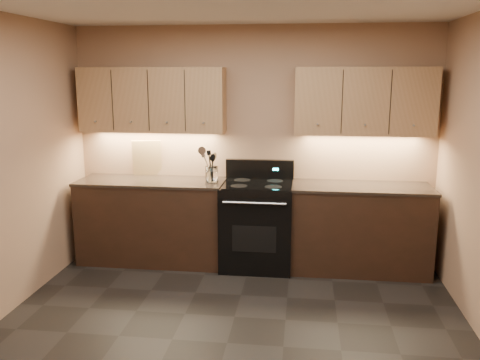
% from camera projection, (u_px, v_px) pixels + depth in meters
% --- Properties ---
extents(floor, '(4.00, 4.00, 0.00)m').
position_uv_depth(floor, '(227.00, 343.00, 4.01)').
color(floor, black).
rests_on(floor, ground).
extents(wall_back, '(4.00, 0.04, 2.60)m').
position_uv_depth(wall_back, '(253.00, 145.00, 5.68)').
color(wall_back, '#99755A').
rests_on(wall_back, ground).
extents(counter_left, '(1.62, 0.62, 0.93)m').
position_uv_depth(counter_left, '(153.00, 221.00, 5.70)').
color(counter_left, black).
rests_on(counter_left, ground).
extents(counter_right, '(1.46, 0.62, 0.93)m').
position_uv_depth(counter_right, '(360.00, 228.00, 5.42)').
color(counter_right, black).
rests_on(counter_right, ground).
extents(stove, '(0.76, 0.68, 1.14)m').
position_uv_depth(stove, '(257.00, 224.00, 5.53)').
color(stove, black).
rests_on(stove, ground).
extents(upper_cab_left, '(1.60, 0.30, 0.70)m').
position_uv_depth(upper_cab_left, '(152.00, 100.00, 5.57)').
color(upper_cab_left, tan).
rests_on(upper_cab_left, wall_back).
extents(upper_cab_right, '(1.44, 0.30, 0.70)m').
position_uv_depth(upper_cab_right, '(365.00, 101.00, 5.29)').
color(upper_cab_right, tan).
rests_on(upper_cab_right, wall_back).
extents(outlet_plate, '(0.08, 0.01, 0.12)m').
position_uv_depth(outlet_plate, '(141.00, 158.00, 5.87)').
color(outlet_plate, '#B2B5BA').
rests_on(outlet_plate, wall_back).
extents(utensil_crock, '(0.15, 0.15, 0.17)m').
position_uv_depth(utensil_crock, '(212.00, 175.00, 5.50)').
color(utensil_crock, white).
rests_on(utensil_crock, counter_left).
extents(cutting_board, '(0.34, 0.15, 0.41)m').
position_uv_depth(cutting_board, '(147.00, 158.00, 5.82)').
color(cutting_board, tan).
rests_on(cutting_board, counter_left).
extents(wooden_spoon, '(0.12, 0.09, 0.31)m').
position_uv_depth(wooden_spoon, '(209.00, 167.00, 5.48)').
color(wooden_spoon, tan).
rests_on(wooden_spoon, utensil_crock).
extents(black_spoon, '(0.09, 0.14, 0.31)m').
position_uv_depth(black_spoon, '(212.00, 166.00, 5.49)').
color(black_spoon, black).
rests_on(black_spoon, utensil_crock).
extents(black_turner, '(0.14, 0.11, 0.35)m').
position_uv_depth(black_turner, '(212.00, 165.00, 5.45)').
color(black_turner, black).
rests_on(black_turner, utensil_crock).
extents(steel_spatula, '(0.23, 0.11, 0.35)m').
position_uv_depth(steel_spatula, '(214.00, 165.00, 5.50)').
color(steel_spatula, silver).
rests_on(steel_spatula, utensil_crock).
extents(steel_skimmer, '(0.23, 0.12, 0.38)m').
position_uv_depth(steel_skimmer, '(214.00, 164.00, 5.48)').
color(steel_skimmer, silver).
rests_on(steel_skimmer, utensil_crock).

